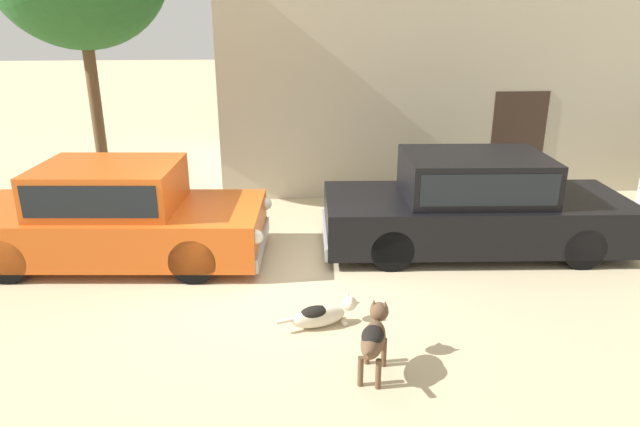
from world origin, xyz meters
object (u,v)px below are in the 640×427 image
object	(u,v)px
parked_sedan_second	(474,203)
stray_dog_tan	(374,336)
stray_dog_spotted	(322,314)
parked_sedan_nearest	(115,214)

from	to	relation	value
parked_sedan_second	stray_dog_tan	xyz separation A→B (m)	(-2.10, -3.19, -0.31)
stray_dog_spotted	stray_dog_tan	size ratio (longest dim) A/B	1.06
parked_sedan_nearest	stray_dog_spotted	distance (m)	3.70
parked_sedan_nearest	parked_sedan_second	xyz separation A→B (m)	(5.48, 0.04, 0.02)
stray_dog_spotted	parked_sedan_second	bearing A→B (deg)	25.60
parked_sedan_nearest	parked_sedan_second	world-z (taller)	parked_sedan_second
parked_sedan_nearest	stray_dog_tan	size ratio (longest dim) A/B	4.62
parked_sedan_second	stray_dog_spotted	distance (m)	3.44
parked_sedan_second	stray_dog_tan	bearing A→B (deg)	-120.35
stray_dog_spotted	stray_dog_tan	world-z (taller)	stray_dog_tan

